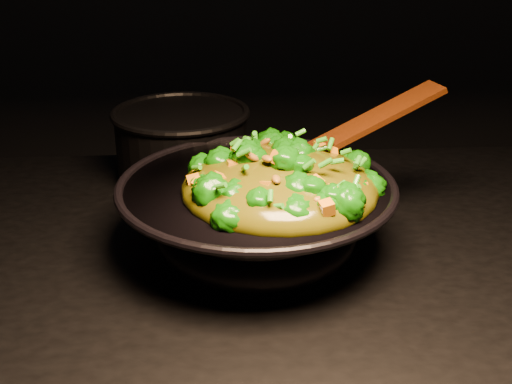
{
  "coord_description": "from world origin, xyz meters",
  "views": [
    {
      "loc": [
        -0.04,
        -0.76,
        1.36
      ],
      "look_at": [
        0.02,
        0.06,
        0.99
      ],
      "focal_mm": 45.0,
      "sensor_mm": 36.0,
      "label": 1
    }
  ],
  "objects": [
    {
      "name": "spatula",
      "position": [
        0.15,
        0.1,
        1.06
      ],
      "size": [
        0.3,
        0.12,
        0.12
      ],
      "primitive_type": "cube",
      "rotation": [
        0.0,
        -0.38,
        0.25
      ],
      "color": "#3D1209",
      "rests_on": "wok"
    },
    {
      "name": "stir_fry",
      "position": [
        0.05,
        0.02,
        1.05
      ],
      "size": [
        0.27,
        0.27,
        0.09
      ],
      "primitive_type": null,
      "rotation": [
        0.0,
        0.0,
        0.01
      ],
      "color": "#126006",
      "rests_on": "wok"
    },
    {
      "name": "back_pot",
      "position": [
        -0.1,
        0.32,
        0.97
      ],
      "size": [
        0.25,
        0.25,
        0.13
      ],
      "primitive_type": "cylinder",
      "rotation": [
        0.0,
        0.0,
        0.07
      ],
      "color": "black",
      "rests_on": "stovetop"
    },
    {
      "name": "wok",
      "position": [
        0.02,
        0.05,
        0.95
      ],
      "size": [
        0.42,
        0.42,
        0.11
      ],
      "primitive_type": null,
      "rotation": [
        0.0,
        0.0,
        -0.13
      ],
      "color": "black",
      "rests_on": "stovetop"
    }
  ]
}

